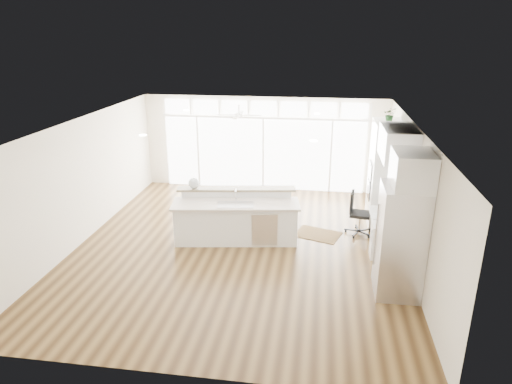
# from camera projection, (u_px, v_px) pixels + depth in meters

# --- Properties ---
(floor) EXTENTS (7.00, 8.00, 0.02)m
(floor) POSITION_uv_depth(u_px,v_px,m) (240.00, 247.00, 9.97)
(floor) COLOR #412B14
(floor) RESTS_ON ground
(ceiling) EXTENTS (7.00, 8.00, 0.02)m
(ceiling) POSITION_uv_depth(u_px,v_px,m) (238.00, 124.00, 9.06)
(ceiling) COLOR white
(ceiling) RESTS_ON wall_back
(wall_back) EXTENTS (7.00, 0.04, 2.70)m
(wall_back) POSITION_uv_depth(u_px,v_px,m) (264.00, 144.00, 13.24)
(wall_back) COLOR white
(wall_back) RESTS_ON floor
(wall_front) EXTENTS (7.00, 0.04, 2.70)m
(wall_front) POSITION_uv_depth(u_px,v_px,m) (182.00, 290.00, 5.79)
(wall_front) COLOR white
(wall_front) RESTS_ON floor
(wall_left) EXTENTS (0.04, 8.00, 2.70)m
(wall_left) POSITION_uv_depth(u_px,v_px,m) (82.00, 181.00, 10.00)
(wall_left) COLOR white
(wall_left) RESTS_ON floor
(wall_right) EXTENTS (0.04, 8.00, 2.70)m
(wall_right) POSITION_uv_depth(u_px,v_px,m) (412.00, 197.00, 9.03)
(wall_right) COLOR white
(wall_right) RESTS_ON floor
(glass_wall) EXTENTS (5.80, 0.06, 2.08)m
(glass_wall) POSITION_uv_depth(u_px,v_px,m) (263.00, 154.00, 13.29)
(glass_wall) COLOR silver
(glass_wall) RESTS_ON wall_back
(transom_row) EXTENTS (5.90, 0.06, 0.40)m
(transom_row) POSITION_uv_depth(u_px,v_px,m) (264.00, 108.00, 12.84)
(transom_row) COLOR silver
(transom_row) RESTS_ON wall_back
(desk_window) EXTENTS (0.04, 0.85, 0.85)m
(desk_window) POSITION_uv_depth(u_px,v_px,m) (409.00, 182.00, 9.25)
(desk_window) COLOR white
(desk_window) RESTS_ON wall_right
(ceiling_fan) EXTENTS (1.16, 1.16, 0.32)m
(ceiling_fan) POSITION_uv_depth(u_px,v_px,m) (239.00, 111.00, 11.81)
(ceiling_fan) COLOR white
(ceiling_fan) RESTS_ON ceiling
(recessed_lights) EXTENTS (3.40, 3.00, 0.02)m
(recessed_lights) POSITION_uv_depth(u_px,v_px,m) (240.00, 123.00, 9.25)
(recessed_lights) COLOR beige
(recessed_lights) RESTS_ON ceiling
(oven_cabinet) EXTENTS (0.64, 1.20, 2.50)m
(oven_cabinet) POSITION_uv_depth(u_px,v_px,m) (384.00, 174.00, 10.79)
(oven_cabinet) COLOR white
(oven_cabinet) RESTS_ON floor
(desk_nook) EXTENTS (0.72, 1.30, 0.76)m
(desk_nook) POSITION_uv_depth(u_px,v_px,m) (387.00, 234.00, 9.69)
(desk_nook) COLOR white
(desk_nook) RESTS_ON floor
(upper_cabinets) EXTENTS (0.64, 1.30, 0.64)m
(upper_cabinets) POSITION_uv_depth(u_px,v_px,m) (398.00, 143.00, 9.02)
(upper_cabinets) COLOR white
(upper_cabinets) RESTS_ON wall_right
(refrigerator) EXTENTS (0.76, 0.90, 2.00)m
(refrigerator) POSITION_uv_depth(u_px,v_px,m) (400.00, 241.00, 7.95)
(refrigerator) COLOR silver
(refrigerator) RESTS_ON floor
(fridge_cabinet) EXTENTS (0.64, 0.90, 0.60)m
(fridge_cabinet) POSITION_uv_depth(u_px,v_px,m) (413.00, 170.00, 7.50)
(fridge_cabinet) COLOR white
(fridge_cabinet) RESTS_ON wall_right
(framed_photos) EXTENTS (0.06, 0.22, 0.80)m
(framed_photos) POSITION_uv_depth(u_px,v_px,m) (403.00, 180.00, 9.88)
(framed_photos) COLOR black
(framed_photos) RESTS_ON wall_right
(kitchen_island) EXTENTS (2.90, 1.44, 1.10)m
(kitchen_island) POSITION_uv_depth(u_px,v_px,m) (236.00, 218.00, 10.06)
(kitchen_island) COLOR white
(kitchen_island) RESTS_ON floor
(rug) EXTENTS (1.17, 0.99, 0.01)m
(rug) POSITION_uv_depth(u_px,v_px,m) (318.00, 234.00, 10.55)
(rug) COLOR #392612
(rug) RESTS_ON floor
(office_chair) EXTENTS (0.59, 0.56, 1.00)m
(office_chair) POSITION_uv_depth(u_px,v_px,m) (360.00, 214.00, 10.42)
(office_chair) COLOR black
(office_chair) RESTS_ON floor
(fishbowl) EXTENTS (0.26, 0.26, 0.25)m
(fishbowl) POSITION_uv_depth(u_px,v_px,m) (194.00, 183.00, 10.21)
(fishbowl) COLOR silver
(fishbowl) RESTS_ON kitchen_island
(monitor) EXTENTS (0.15, 0.47, 0.39)m
(monitor) POSITION_uv_depth(u_px,v_px,m) (385.00, 209.00, 9.51)
(monitor) COLOR black
(monitor) RESTS_ON desk_nook
(keyboard) EXTENTS (0.16, 0.36, 0.02)m
(keyboard) POSITION_uv_depth(u_px,v_px,m) (376.00, 216.00, 9.59)
(keyboard) COLOR white
(keyboard) RESTS_ON desk_nook
(potted_plant) EXTENTS (0.32, 0.35, 0.25)m
(potted_plant) POSITION_uv_depth(u_px,v_px,m) (390.00, 116.00, 10.33)
(potted_plant) COLOR #265A27
(potted_plant) RESTS_ON oven_cabinet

